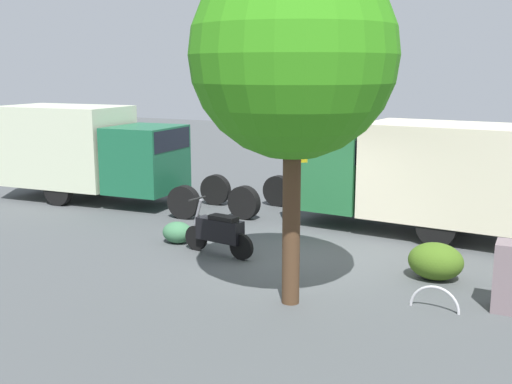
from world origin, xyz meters
TOP-DOWN VIEW (x-y plane):
  - ground_plane at (0.00, 0.00)m, footprint 60.00×60.00m
  - box_truck_near at (-1.89, -3.33)m, footprint 8.44×2.69m
  - box_truck_far at (7.91, -2.64)m, footprint 7.09×2.67m
  - motorcycle at (1.61, 0.50)m, footprint 1.81×0.60m
  - stop_sign at (-0.17, 0.47)m, footprint 0.71×0.33m
  - street_tree at (-0.90, 2.36)m, footprint 3.37×3.37m
  - bike_rack_hoop at (-3.18, 1.56)m, footprint 0.85×0.09m
  - shrub_near_sign at (-2.87, -0.03)m, footprint 1.05×0.86m
  - shrub_mid_verge at (2.97, 0.11)m, footprint 0.73×0.60m

SIDE VIEW (x-z plane):
  - ground_plane at x=0.00m, z-range 0.00..0.00m
  - bike_rack_hoop at x=-3.18m, z-range -0.43..0.43m
  - shrub_mid_verge at x=2.97m, z-range 0.00..0.50m
  - shrub_near_sign at x=-2.87m, z-range 0.00..0.71m
  - motorcycle at x=1.61m, z-range -0.08..1.12m
  - box_truck_near at x=-1.89m, z-range 0.19..2.89m
  - box_truck_far at x=7.91m, z-range 0.15..3.02m
  - stop_sign at x=-0.17m, z-range 0.57..3.95m
  - street_tree at x=-0.90m, z-range 1.23..7.11m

